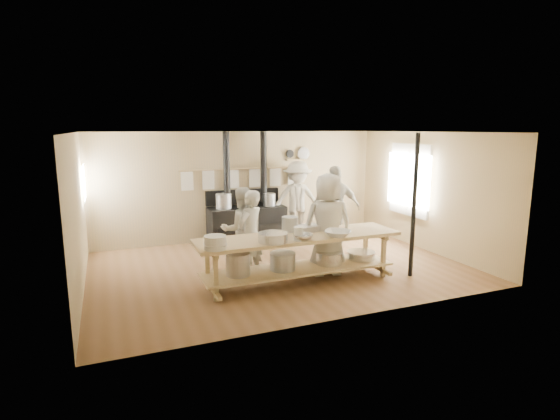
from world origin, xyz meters
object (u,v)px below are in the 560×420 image
Objects in this scene: cook_right at (335,208)px; stove at (246,220)px; cook_center at (328,225)px; cook_left at (241,229)px; chair at (332,231)px; prep_table at (298,254)px; cook_by_window at (298,200)px; cook_far_left at (250,234)px; roasting_pan at (308,228)px.

stove is at bearing -26.00° from cook_right.
cook_center reaches higher than cook_right.
cook_left is 2.00× the size of chair.
cook_center is (0.67, -2.82, 0.42)m from stove.
cook_center is 2.36× the size of chair.
prep_table is 0.82m from cook_center.
cook_left is at bearing -19.02° from cook_center.
cook_right is 2.35× the size of chair.
cook_center is at bearing -76.56° from stove.
stove is 2.08m from chair.
cook_left is 0.84× the size of cook_by_window.
stove reaches higher than cook_far_left.
stove is 2.82m from roasting_pan.
prep_table is at bearing 27.58° from cook_center.
prep_table is (-0.00, -3.02, -0.00)m from stove.
cook_by_window is 1.11m from chair.
cook_left reaches higher than roasting_pan.
chair is at bearing -109.53° from cook_center.
cook_center is at bearing 71.14° from cook_right.
roasting_pan is (0.97, -0.34, 0.10)m from cook_far_left.
stove is 1.36× the size of cook_by_window.
cook_center is 1.00× the size of cook_right.
cook_left is 0.85× the size of cook_center.
cook_by_window is (-0.36, 1.23, 0.01)m from cook_right.
cook_far_left is at bearing 39.22° from cook_right.
prep_table is at bearing -138.90° from chair.
cook_by_window is at bearing -134.98° from cook_left.
cook_left reaches higher than chair.
cook_center is at bearing -90.80° from cook_by_window.
cook_far_left is at bearing 160.82° from roasting_pan.
chair is at bearing -17.74° from stove.
cook_far_left reaches higher than prep_table.
cook_far_left is 0.84× the size of cook_by_window.
cook_far_left is 0.85× the size of cook_center.
cook_center is 2.71m from cook_by_window.
cook_center reaches higher than cook_left.
roasting_pan is at bearing -98.74° from cook_by_window.
stove is at bearing 95.88° from roasting_pan.
cook_far_left is 0.85× the size of cook_right.
cook_far_left is at bearing -105.70° from stove.
cook_by_window reaches higher than roasting_pan.
cook_right reaches higher than cook_far_left.
chair is 2.81m from roasting_pan.
chair is at bearing 50.62° from prep_table.
cook_right is (2.30, 1.05, 0.14)m from cook_far_left.
cook_left is (-0.04, 0.43, 0.00)m from cook_far_left.
cook_by_window is at bearing -163.70° from cook_far_left.
prep_table is 1.91× the size of cook_right.
stove reaches higher than cook_center.
cook_left is at bearing 29.49° from cook_right.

